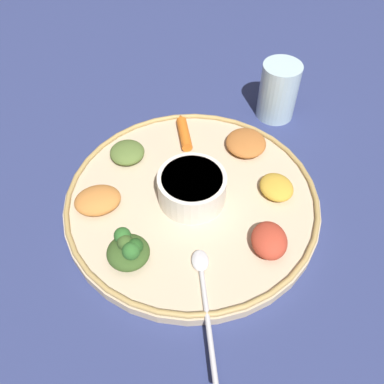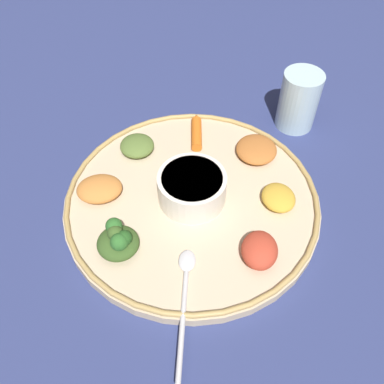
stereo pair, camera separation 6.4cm
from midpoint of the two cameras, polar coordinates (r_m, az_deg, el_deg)
name	(u,v)px [view 2 (the right image)]	position (r m, az deg, el deg)	size (l,w,h in m)	color
ground_plane	(192,205)	(0.66, 2.75, -1.96)	(2.40, 2.40, 0.00)	navy
platter	(192,202)	(0.66, 2.78, -1.49)	(0.40, 0.40, 0.02)	#C6B293
platter_rim	(192,197)	(0.65, 2.82, -0.85)	(0.39, 0.39, 0.01)	tan
center_bowl	(192,187)	(0.63, 2.90, 0.47)	(0.10, 0.10, 0.05)	silver
spoon	(185,291)	(0.56, 2.37, -13.60)	(0.10, 0.17, 0.01)	silver
greens_pile	(118,240)	(0.58, -6.99, -6.78)	(0.06, 0.06, 0.05)	#385623
carrot_near_spoon	(197,131)	(0.74, 3.11, 8.15)	(0.06, 0.08, 0.02)	orange
mound_lentil_yellow	(278,198)	(0.66, 14.47, -0.91)	(0.06, 0.05, 0.02)	gold
mound_berbere_red	(260,250)	(0.59, 12.31, -7.96)	(0.06, 0.05, 0.03)	#B73D28
mound_chickpea	(256,149)	(0.72, 11.32, 5.58)	(0.07, 0.07, 0.02)	#B2662D
mound_collards	(137,146)	(0.71, -4.98, 6.17)	(0.06, 0.06, 0.02)	#567033
mound_squash	(99,189)	(0.65, -9.83, 0.26)	(0.07, 0.06, 0.03)	#C67A38
drinking_glass	(298,104)	(0.80, 16.53, 11.35)	(0.07, 0.07, 0.11)	silver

